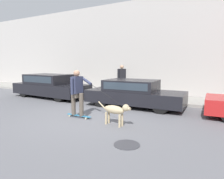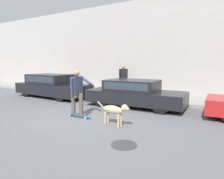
% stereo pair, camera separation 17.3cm
% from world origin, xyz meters
% --- Properties ---
extents(ground_plane, '(36.00, 36.00, 0.00)m').
position_xyz_m(ground_plane, '(0.00, 0.00, 0.00)').
color(ground_plane, slate).
extents(back_wall, '(32.00, 0.30, 5.70)m').
position_xyz_m(back_wall, '(0.00, 6.09, 2.85)').
color(back_wall, '#B2ADA8').
rests_on(back_wall, ground_plane).
extents(sidewalk_curb, '(30.00, 2.23, 0.14)m').
position_xyz_m(sidewalk_curb, '(0.00, 4.80, 0.07)').
color(sidewalk_curb, gray).
rests_on(sidewalk_curb, ground_plane).
extents(parked_car_0, '(4.64, 1.98, 1.32)m').
position_xyz_m(parked_car_0, '(-4.43, 2.65, 0.65)').
color(parked_car_0, black).
rests_on(parked_car_0, ground_plane).
extents(parked_car_1, '(4.40, 1.89, 1.21)m').
position_xyz_m(parked_car_1, '(0.79, 2.65, 0.60)').
color(parked_car_1, black).
rests_on(parked_car_1, ground_plane).
extents(dog, '(1.25, 0.36, 0.73)m').
position_xyz_m(dog, '(1.39, -0.22, 0.49)').
color(dog, tan).
rests_on(dog, ground_plane).
extents(skateboarder, '(2.50, 0.64, 1.71)m').
position_xyz_m(skateboarder, '(-0.25, -0.06, 0.97)').
color(skateboarder, beige).
rests_on(skateboarder, ground_plane).
extents(pedestrian_with_bag, '(0.43, 0.68, 1.71)m').
position_xyz_m(pedestrian_with_bag, '(-1.06, 5.10, 1.08)').
color(pedestrian_with_bag, '#28282D').
rests_on(pedestrian_with_bag, sidewalk_curb).
extents(manhole_cover, '(0.64, 0.64, 0.01)m').
position_xyz_m(manhole_cover, '(2.34, -1.43, 0.01)').
color(manhole_cover, '#38383D').
rests_on(manhole_cover, ground_plane).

